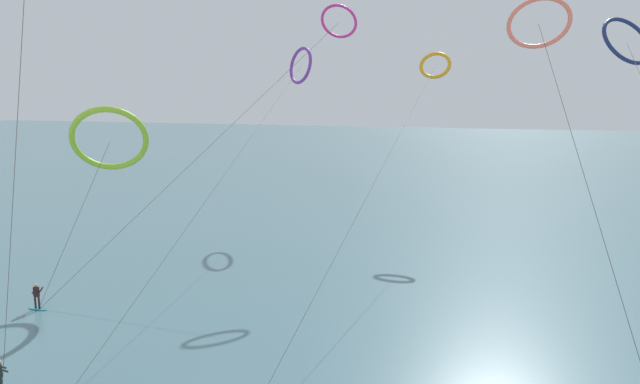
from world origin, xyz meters
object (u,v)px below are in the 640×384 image
object	(u,v)px
kite_navy	(627,41)
kite_magenta	(338,22)
surfer_teal	(37,298)
kite_amber	(435,66)
kite_coral	(539,23)
kite_violet	(300,66)
kite_lime	(109,139)
surfer_emerald	(0,379)

from	to	relation	value
kite_navy	kite_magenta	world-z (taller)	kite_magenta
surfer_teal	kite_amber	distance (m)	41.25
kite_coral	kite_violet	world-z (taller)	kite_coral
kite_navy	kite_lime	size ratio (longest dim) A/B	2.56
surfer_emerald	surfer_teal	xyz separation A→B (m)	(-6.12, 9.12, 0.00)
surfer_emerald	kite_magenta	bearing A→B (deg)	113.02
kite_coral	kite_magenta	world-z (taller)	kite_magenta
kite_navy	kite_amber	xyz separation A→B (m)	(-15.17, 10.96, -1.24)
kite_magenta	kite_navy	bearing A→B (deg)	-36.20
kite_navy	surfer_emerald	bearing A→B (deg)	-171.64
kite_navy	kite_coral	bearing A→B (deg)	-156.63
surfer_emerald	kite_navy	xyz separation A→B (m)	(30.22, 30.11, 16.48)
surfer_teal	kite_navy	bearing A→B (deg)	-151.09
surfer_teal	kite_lime	world-z (taller)	kite_lime
surfer_teal	kite_navy	xyz separation A→B (m)	(36.34, 20.99, 16.48)
kite_lime	kite_coral	bearing A→B (deg)	156.39
surfer_emerald	kite_navy	world-z (taller)	kite_navy
kite_magenta	kite_amber	xyz separation A→B (m)	(7.69, 8.82, -3.57)
surfer_teal	kite_violet	distance (m)	36.68
kite_lime	kite_magenta	xyz separation A→B (m)	(12.10, 16.72, 9.31)
kite_violet	surfer_emerald	bearing A→B (deg)	-51.58
surfer_teal	kite_amber	size ratio (longest dim) A/B	0.04
kite_lime	kite_magenta	distance (m)	22.64
kite_navy	kite_magenta	xyz separation A→B (m)	(-22.86, 2.14, 2.34)
kite_navy	kite_lime	world-z (taller)	kite_navy
surfer_emerald	kite_violet	xyz separation A→B (m)	(0.70, 41.69, 15.42)
surfer_teal	kite_navy	distance (m)	45.08
kite_navy	kite_magenta	bearing A→B (deg)	138.12
surfer_teal	kite_magenta	size ratio (longest dim) A/B	0.07
surfer_emerald	kite_amber	distance (m)	46.32
kite_magenta	surfer_teal	bearing A→B (deg)	-151.09
kite_navy	kite_violet	distance (m)	31.73
kite_coral	kite_magenta	size ratio (longest dim) A/B	0.85
kite_navy	kite_lime	bearing A→B (deg)	166.11
surfer_teal	kite_coral	distance (m)	34.91
kite_violet	kite_coral	bearing A→B (deg)	-7.16
surfer_emerald	kite_navy	bearing A→B (deg)	80.77
kite_magenta	kite_coral	bearing A→B (deg)	-72.92
kite_amber	kite_lime	bearing A→B (deg)	-124.24
kite_violet	surfer_teal	bearing A→B (deg)	-62.44
kite_lime	kite_violet	distance (m)	27.38
kite_navy	kite_violet	world-z (taller)	kite_navy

